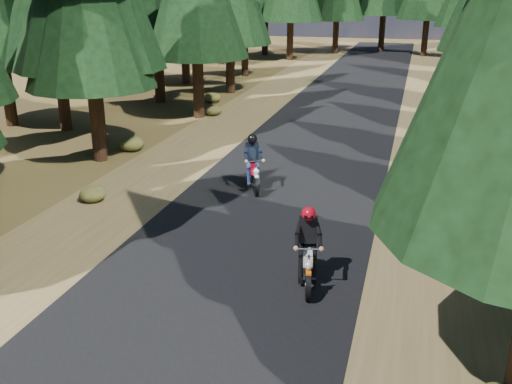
{
  "coord_description": "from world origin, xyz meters",
  "views": [
    {
      "loc": [
        3.7,
        -11.63,
        6.07
      ],
      "look_at": [
        0.0,
        1.5,
        1.1
      ],
      "focal_mm": 40.0,
      "sensor_mm": 36.0,
      "label": 1
    }
  ],
  "objects": [
    {
      "name": "understory_shrubs",
      "position": [
        1.59,
        7.19,
        0.28
      ],
      "size": [
        15.88,
        31.58,
        0.66
      ],
      "color": "#474C1E",
      "rests_on": "ground"
    },
    {
      "name": "shoulder_l",
      "position": [
        -4.6,
        5.0,
        0.0
      ],
      "size": [
        3.2,
        100.0,
        0.01
      ],
      "primitive_type": "cube",
      "color": "brown",
      "rests_on": "ground"
    },
    {
      "name": "rider_follow",
      "position": [
        -0.97,
        4.63,
        0.58
      ],
      "size": [
        1.33,
        2.02,
        1.74
      ],
      "rotation": [
        0.0,
        0.0,
        3.56
      ],
      "color": "#A50B20",
      "rests_on": "road"
    },
    {
      "name": "ground",
      "position": [
        0.0,
        0.0,
        0.0
      ],
      "size": [
        120.0,
        120.0,
        0.0
      ],
      "primitive_type": "plane",
      "color": "#423217",
      "rests_on": "ground"
    },
    {
      "name": "rider_lead",
      "position": [
        1.81,
        -0.89,
        0.58
      ],
      "size": [
        0.97,
        2.0,
        1.72
      ],
      "rotation": [
        0.0,
        0.0,
        3.35
      ],
      "color": "silver",
      "rests_on": "road"
    },
    {
      "name": "shoulder_r",
      "position": [
        4.6,
        5.0,
        0.0
      ],
      "size": [
        3.2,
        100.0,
        0.01
      ],
      "primitive_type": "cube",
      "color": "brown",
      "rests_on": "ground"
    },
    {
      "name": "road",
      "position": [
        0.0,
        5.0,
        0.01
      ],
      "size": [
        6.0,
        100.0,
        0.01
      ],
      "primitive_type": "cube",
      "color": "black",
      "rests_on": "ground"
    }
  ]
}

